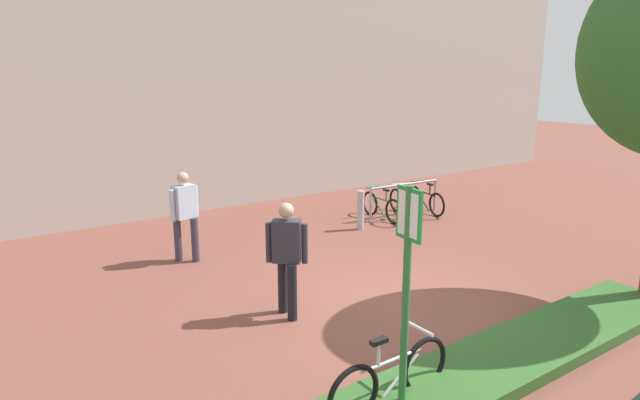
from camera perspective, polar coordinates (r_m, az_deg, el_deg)
The scene contains 9 objects.
ground_plane at distance 8.61m, azimuth 7.56°, elevation -10.91°, with size 60.00×60.00×0.00m, color brown.
building_facade at distance 14.56m, azimuth -13.73°, elevation 18.90°, with size 28.00×1.20×10.00m, color #B2ADA3.
planter_strip at distance 7.26m, azimuth 18.55°, elevation -15.72°, with size 7.00×1.10×0.16m, color #336028.
parking_sign_post at distance 5.47m, azimuth 9.11°, elevation -7.32°, with size 0.08×0.36×2.47m.
bike_at_sign at distance 6.13m, azimuth 7.46°, elevation -17.98°, with size 1.68×0.42×0.86m.
bike_rack_cluster at distance 13.59m, azimuth 8.83°, elevation -0.24°, with size 2.11×1.66×0.83m.
bollard_steel at distance 12.32m, azimuth 4.29°, elevation -1.07°, with size 0.16×0.16×0.90m, color #ADADB2.
person_suited_dark at distance 7.85m, azimuth -3.51°, elevation -5.53°, with size 0.49×0.45×1.72m.
person_casual_tan at distance 10.43m, azimuth -14.03°, elevation -1.11°, with size 0.59×0.38×1.72m.
Camera 1 is at (-5.33, -5.76, 3.54)m, focal length 30.47 mm.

